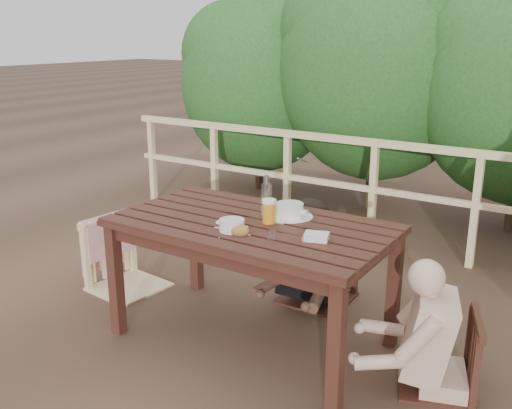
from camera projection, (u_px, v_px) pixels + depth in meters
The scene contains 16 objects.
ground at pixel (252, 338), 3.76m from camera, with size 60.00×60.00×0.00m, color brown.
table at pixel (252, 283), 3.65m from camera, with size 1.70×0.96×0.79m, color #361A13.
chair_left at pixel (125, 226), 4.35m from camera, with size 0.51×0.51×1.03m, color beige.
chair_far at pixel (318, 236), 4.17m from camera, with size 0.50×0.50×1.00m, color #361A13.
chair_right at pixel (443, 318), 3.13m from camera, with size 0.42×0.42×0.84m, color #361A13.
woman at pixel (320, 219), 4.15m from camera, with size 0.50×0.62×1.24m, color black, non-canonical shape.
diner_right at pixel (452, 286), 3.06m from camera, with size 0.50×0.62×1.24m, color #DAAD94, non-canonical shape.
railing at pixel (373, 194), 5.22m from camera, with size 5.60×0.10×1.01m, color beige.
hedge_row at pixel (467, 34), 5.57m from camera, with size 6.60×1.60×3.80m, color #224D1E, non-canonical shape.
soup_near at pixel (232, 226), 3.36m from camera, with size 0.25×0.25×0.08m, color silver.
soup_far at pixel (289, 211), 3.63m from camera, with size 0.30×0.30×0.10m, color silver.
bread_roll at pixel (239, 230), 3.31m from camera, with size 0.13×0.10×0.07m, color #A27427.
beer_glass at pixel (269, 212), 3.49m from camera, with size 0.09×0.09×0.16m, color #C57C0B.
bottle at pixel (267, 197), 3.60m from camera, with size 0.07×0.07×0.28m, color silver.
tumbler at pixel (272, 237), 3.21m from camera, with size 0.06×0.06×0.07m, color silver.
butter_tub at pixel (317, 238), 3.21m from camera, with size 0.14×0.10×0.06m, color white.
Camera 1 is at (1.85, -2.79, 1.92)m, focal length 40.29 mm.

